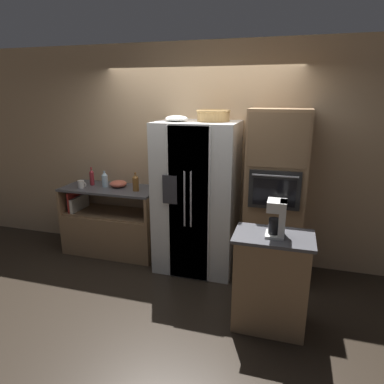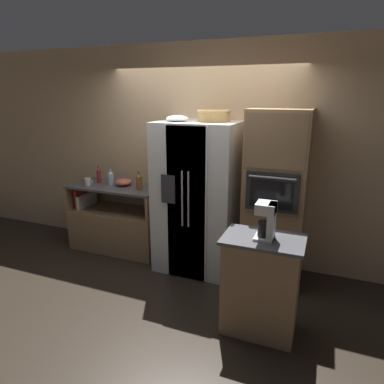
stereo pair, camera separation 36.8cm
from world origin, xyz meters
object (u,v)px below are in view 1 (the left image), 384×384
bottle_wide (136,182)px  mixing_bowl (118,184)px  bottle_tall (105,179)px  mug (81,184)px  wall_oven (275,196)px  coffee_maker (278,217)px  refrigerator (197,198)px  fruit_bowl (177,118)px  bottle_short (92,177)px  wicker_basket (213,115)px

bottle_wide → mixing_bowl: (-0.31, 0.11, -0.07)m
bottle_tall → mixing_bowl: size_ratio=0.95×
mug → mixing_bowl: mug is taller
wall_oven → coffee_maker: 1.04m
bottle_tall → mug: bearing=-150.4°
refrigerator → coffee_maker: size_ratio=5.57×
fruit_bowl → bottle_short: size_ratio=1.03×
wall_oven → fruit_bowl: 1.47m
wicker_basket → bottle_tall: bearing=178.3°
wicker_basket → coffee_maker: (0.84, -1.04, -0.81)m
coffee_maker → wall_oven: bearing=94.3°
wall_oven → bottle_wide: 1.79m
coffee_maker → fruit_bowl: bearing=143.9°
wall_oven → wicker_basket: bearing=179.4°
refrigerator → mug: 1.62m
wicker_basket → bottle_short: wicker_basket is taller
wicker_basket → bottle_short: bearing=177.7°
mug → fruit_bowl: bearing=-0.7°
refrigerator → bottle_short: refrigerator is taller
bottle_wide → mixing_bowl: 0.34m
mug → bottle_wide: bearing=5.9°
wall_oven → wicker_basket: wall_oven is taller
mixing_bowl → wall_oven: bearing=-2.3°
wall_oven → coffee_maker: (0.08, -1.03, 0.11)m
fruit_bowl → mixing_bowl: bearing=167.6°
refrigerator → bottle_short: bearing=175.2°
fruit_bowl → bottle_tall: (-1.11, 0.17, -0.85)m
bottle_tall → mug: (-0.27, -0.15, -0.05)m
bottle_wide → mixing_bowl: bottle_wide is taller
bottle_short → wall_oven: bearing=-1.8°
mixing_bowl → wicker_basket: bearing=-3.3°
mixing_bowl → coffee_maker: 2.45m
fruit_bowl → coffee_maker: bearing=-36.1°
bottle_tall → bottle_wide: size_ratio=0.88×
wall_oven → mug: bearing=-177.7°
bottle_wide → coffee_maker: size_ratio=0.75×
mixing_bowl → coffee_maker: (2.18, -1.12, 0.14)m
fruit_bowl → bottle_tall: 1.41m
wall_oven → mixing_bowl: bearing=177.7°
wicker_basket → bottle_tall: 1.76m
refrigerator → wicker_basket: bearing=19.4°
bottle_tall → coffee_maker: coffee_maker is taller
wicker_basket → mug: size_ratio=3.26×
fruit_bowl → wall_oven: bearing=5.7°
bottle_tall → mug: 0.32m
wall_oven → refrigerator: bearing=-176.7°
bottle_tall → bottle_short: bearing=173.2°
wicker_basket → bottle_wide: (-1.02, -0.03, -0.88)m
wicker_basket → bottle_wide: 1.35m
fruit_bowl → bottle_wide: size_ratio=1.06×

